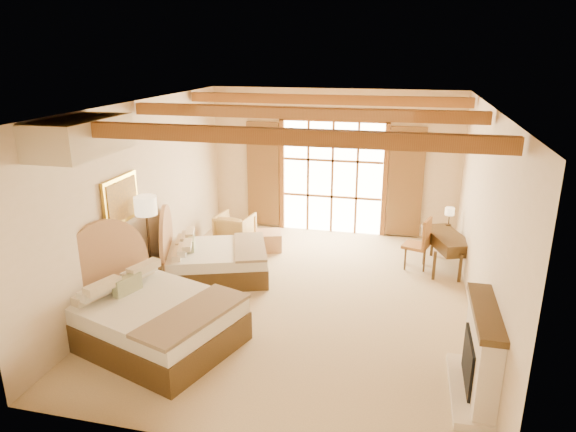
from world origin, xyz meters
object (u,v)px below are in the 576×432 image
(bed_far, at_px, (209,257))
(desk, at_px, (446,250))
(nightstand, at_px, (150,279))
(armchair, at_px, (235,229))
(bed_near, at_px, (144,314))

(bed_far, xyz_separation_m, desk, (4.24, 1.37, -0.00))
(bed_far, relative_size, nightstand, 3.77)
(bed_far, relative_size, armchair, 3.11)
(nightstand, height_order, armchair, armchair)
(bed_far, distance_m, desk, 4.46)
(nightstand, bearing_deg, bed_near, -82.44)
(bed_near, distance_m, armchair, 4.01)
(nightstand, distance_m, desk, 5.44)
(bed_far, height_order, armchair, bed_far)
(bed_far, bearing_deg, nightstand, -143.47)
(bed_far, bearing_deg, bed_near, -110.82)
(nightstand, height_order, desk, desk)
(armchair, bearing_deg, desk, -176.96)
(bed_far, distance_m, nightstand, 1.19)
(bed_far, xyz_separation_m, nightstand, (-0.67, -0.99, -0.06))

